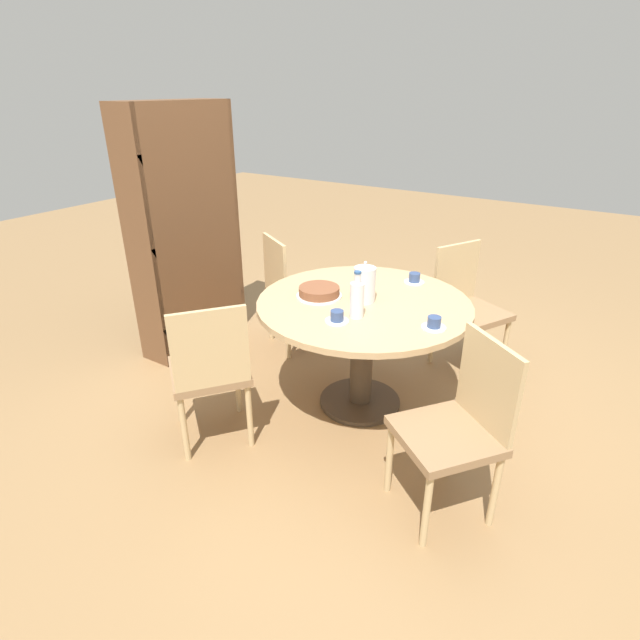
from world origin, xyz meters
TOP-DOWN VIEW (x-y plane):
  - ground_plane at (0.00, 0.00)m, footprint 14.00×14.00m
  - dining_table at (0.00, 0.00)m, footprint 1.28×1.28m
  - chair_a at (-0.53, -0.78)m, footprint 0.59×0.59m
  - chair_b at (0.87, -0.38)m, footprint 0.57×0.57m
  - chair_c at (0.43, 0.84)m, footprint 0.58×0.58m
  - chair_d at (-0.78, 0.53)m, footprint 0.59×0.59m
  - bookshelf at (0.08, 1.54)m, footprint 0.89×0.28m
  - coffee_pot at (0.00, -0.00)m, footprint 0.13×0.13m
  - water_bottle at (-0.22, -0.07)m, footprint 0.08×0.08m
  - cake_main at (-0.09, 0.26)m, footprint 0.28×0.28m
  - cup_a at (-0.33, -0.01)m, footprint 0.13×0.13m
  - cup_b at (-0.12, -0.48)m, footprint 0.13×0.13m
  - cup_c at (0.45, -0.13)m, footprint 0.13×0.13m

SIDE VIEW (x-z plane):
  - ground_plane at x=0.00m, z-range 0.00..0.00m
  - chair_a at x=-0.53m, z-range 0.03..0.93m
  - chair_b at x=0.87m, z-range 0.03..0.93m
  - chair_c at x=0.43m, z-range 0.03..0.93m
  - chair_d at x=-0.78m, z-range 0.03..0.93m
  - dining_table at x=0.00m, z-range 0.22..0.95m
  - cup_a at x=-0.33m, z-range 0.72..0.79m
  - cup_b at x=-0.12m, z-range 0.72..0.79m
  - cup_c at x=0.45m, z-range 0.72..0.79m
  - cake_main at x=-0.09m, z-range 0.73..0.79m
  - water_bottle at x=-0.22m, z-range 0.70..0.97m
  - coffee_pot at x=0.00m, z-range 0.72..0.97m
  - bookshelf at x=0.08m, z-range -0.01..1.80m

